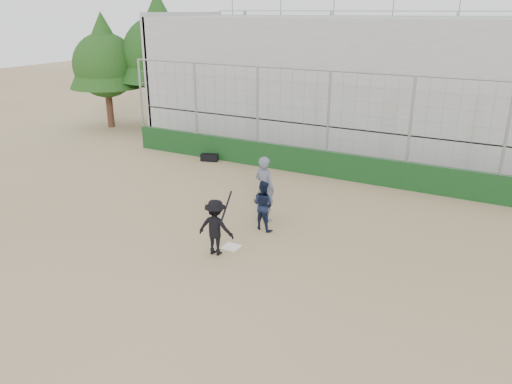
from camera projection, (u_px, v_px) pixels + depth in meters
The scene contains 10 objects.
ground at pixel (231, 247), 13.54m from camera, with size 90.00×90.00×0.00m, color olive.
home_plate at pixel (231, 247), 13.54m from camera, with size 0.44×0.44×0.02m, color white.
backstop at pixel (327, 152), 18.98m from camera, with size 18.10×0.25×4.04m.
bleachers at pixel (369, 84), 22.38m from camera, with size 20.25×6.70×6.98m.
tree_left at pixel (160, 44), 26.04m from camera, with size 4.48×4.48×7.00m.
tree_right at pixel (105, 56), 26.15m from camera, with size 3.84×3.84×6.00m.
batter_at_plate at pixel (216, 227), 12.95m from camera, with size 1.04×0.78×1.69m.
catcher_crouched at pixel (263, 213), 14.48m from camera, with size 0.85×0.73×1.04m.
umpire at pixel (265, 192), 15.02m from camera, with size 0.73×0.48×1.81m, color #545C6B.
equipment_bag at pixel (209, 157), 21.19m from camera, with size 0.78×0.51×0.35m.
Camera 1 is at (6.44, -10.38, 6.08)m, focal length 35.00 mm.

